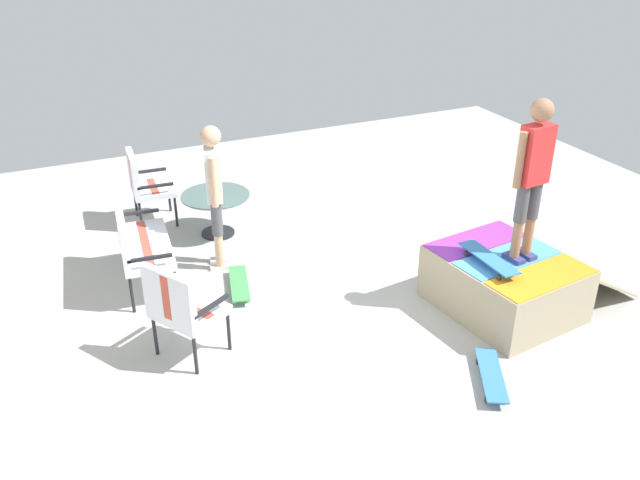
# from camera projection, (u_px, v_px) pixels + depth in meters

# --- Properties ---
(ground_plane) EXTENTS (12.00, 12.00, 0.10)m
(ground_plane) POSITION_uv_depth(u_px,v_px,m) (358.00, 313.00, 7.46)
(ground_plane) COLOR #A8A8A3
(skate_ramp) EXTENTS (1.66, 2.21, 0.63)m
(skate_ramp) POSITION_uv_depth(u_px,v_px,m) (506.00, 282.00, 7.34)
(skate_ramp) COLOR tan
(skate_ramp) RESTS_ON ground_plane
(patio_bench) EXTENTS (1.30, 0.67, 1.02)m
(patio_bench) POSITION_uv_depth(u_px,v_px,m) (134.00, 237.00, 7.63)
(patio_bench) COLOR black
(patio_bench) RESTS_ON ground_plane
(patio_chair_near_house) EXTENTS (0.65, 0.59, 1.02)m
(patio_chair_near_house) POSITION_uv_depth(u_px,v_px,m) (144.00, 181.00, 9.12)
(patio_chair_near_house) COLOR black
(patio_chair_near_house) RESTS_ON ground_plane
(patio_chair_by_wall) EXTENTS (0.81, 0.79, 1.02)m
(patio_chair_by_wall) POSITION_uv_depth(u_px,v_px,m) (180.00, 305.00, 6.39)
(patio_chair_by_wall) COLOR black
(patio_chair_by_wall) RESTS_ON ground_plane
(patio_table) EXTENTS (0.90, 0.90, 0.57)m
(patio_table) POSITION_uv_depth(u_px,v_px,m) (216.00, 206.00, 8.89)
(patio_table) COLOR black
(patio_table) RESTS_ON ground_plane
(person_watching) EXTENTS (0.46, 0.31, 1.78)m
(person_watching) POSITION_uv_depth(u_px,v_px,m) (214.00, 187.00, 7.83)
(person_watching) COLOR silver
(person_watching) RESTS_ON ground_plane
(person_skater) EXTENTS (0.27, 0.48, 1.73)m
(person_skater) POSITION_uv_depth(u_px,v_px,m) (533.00, 169.00, 6.69)
(person_skater) COLOR navy
(person_skater) RESTS_ON skate_ramp
(skateboard_by_bench) EXTENTS (0.82, 0.39, 0.10)m
(skateboard_by_bench) POSITION_uv_depth(u_px,v_px,m) (239.00, 284.00, 7.76)
(skateboard_by_bench) COLOR #3F8C4C
(skateboard_by_bench) RESTS_ON ground_plane
(skateboard_spare) EXTENTS (0.80, 0.56, 0.10)m
(skateboard_spare) POSITION_uv_depth(u_px,v_px,m) (491.00, 375.00, 6.28)
(skateboard_spare) COLOR #3372B2
(skateboard_spare) RESTS_ON ground_plane
(skateboard_on_ramp) EXTENTS (0.80, 0.20, 0.10)m
(skateboard_on_ramp) POSITION_uv_depth(u_px,v_px,m) (489.00, 258.00, 6.98)
(skateboard_on_ramp) COLOR #3372B2
(skateboard_on_ramp) RESTS_ON skate_ramp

